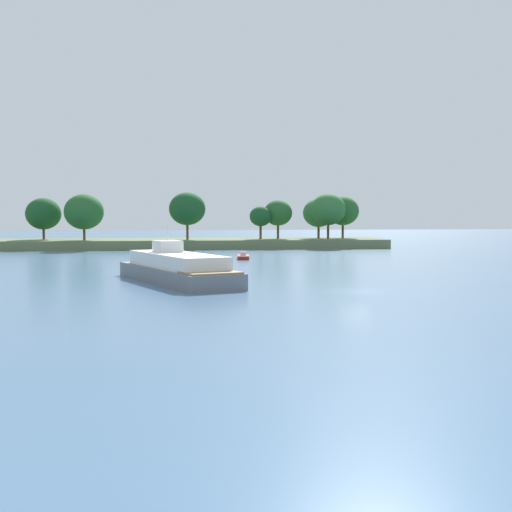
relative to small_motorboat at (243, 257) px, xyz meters
The scene contains 4 objects.
ground_plane 40.97m from the small_motorboat, 82.66° to the right, with size 400.00×400.00×0.00m, color #476B8E.
treeline_island 32.51m from the small_motorboat, 107.22° to the left, with size 89.35×13.98×10.03m.
small_motorboat is the anchor object (origin of this frame).
white_riverboat 32.67m from the small_motorboat, 106.51° to the right, with size 11.62×19.50×5.18m.
Camera 1 is at (-14.76, -55.50, 6.47)m, focal length 48.92 mm.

